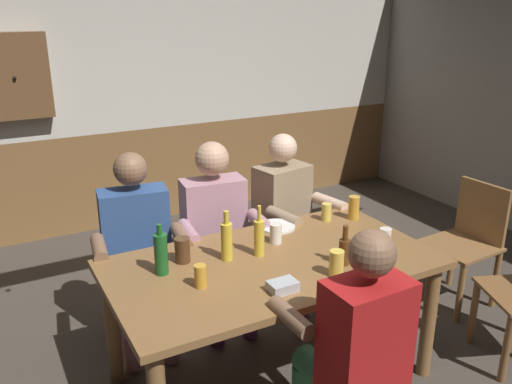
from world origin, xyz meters
The scene contains 23 objects.
ground_plane centered at (0.00, 0.00, 0.00)m, with size 7.45×7.45×0.00m, color #423A33.
back_wall_upper centered at (0.00, 2.81, 1.73)m, with size 6.21×0.12×1.59m, color beige.
back_wall_wainscot centered at (0.00, 2.81, 0.46)m, with size 6.21×0.12×0.93m, color brown.
dining_table centered at (0.00, 0.07, 0.65)m, with size 1.76×0.96×0.75m.
person_0 centered at (-0.54, 0.77, 0.68)m, with size 0.58×0.54×1.24m.
person_1 centered at (-0.01, 0.77, 0.68)m, with size 0.58×0.54×1.24m.
person_2 centered at (0.54, 0.78, 0.68)m, with size 0.55×0.59×1.23m.
person_3 centered at (0.00, -0.65, 0.67)m, with size 0.50×0.52×1.23m.
chair_empty_far_end centered at (1.67, 0.16, 0.48)m, with size 0.46×0.46×0.88m.
condiment_caddy centered at (-0.12, -0.24, 0.78)m, with size 0.14×0.10×0.05m, color #B2B7BC.
plate_0 centered at (0.25, 0.45, 0.76)m, with size 0.23×0.23×0.01m, color white.
bottle_0 centered at (-0.03, 0.16, 0.86)m, with size 0.06×0.06×0.29m.
bottle_1 centered at (-0.21, 0.20, 0.86)m, with size 0.06×0.06×0.28m.
bottle_2 centered at (0.31, -0.15, 0.83)m, with size 0.06×0.06×0.22m.
bottle_3 centered at (-0.57, 0.21, 0.86)m, with size 0.07×0.07×0.27m.
pint_glass_0 centered at (0.13, 0.26, 0.81)m, with size 0.07×0.07×0.12m, color white.
pint_glass_1 centered at (0.65, -0.09, 0.81)m, with size 0.07×0.07×0.11m, color white.
pint_glass_2 centered at (0.59, 0.40, 0.81)m, with size 0.06×0.06×0.11m, color #E5C64C.
pint_glass_3 centered at (-0.45, -0.01, 0.81)m, with size 0.06×0.06×0.12m, color gold.
pint_glass_4 centered at (-0.43, 0.29, 0.82)m, with size 0.08×0.08×0.14m, color #4C2D19.
pint_glass_5 centered at (0.20, -0.23, 0.82)m, with size 0.07×0.07×0.14m, color #E5C64C.
pint_glass_6 centered at (0.76, 0.34, 0.83)m, with size 0.07×0.07×0.15m, color gold.
wall_dart_cabinet centered at (-0.95, 2.68, 1.50)m, with size 0.56×0.15×0.70m.
Camera 1 is at (-1.32, -2.20, 2.07)m, focal length 37.72 mm.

